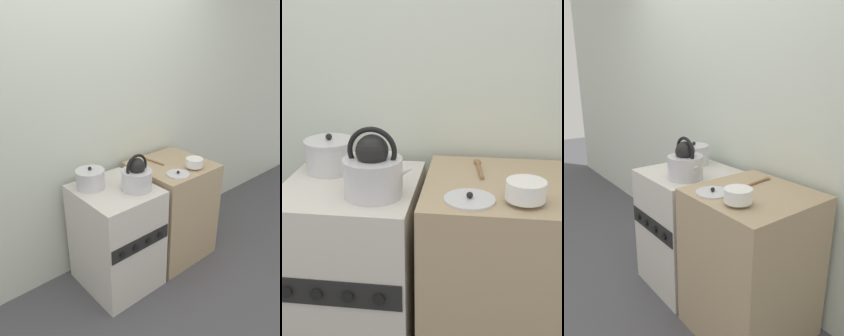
{
  "view_description": "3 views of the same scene",
  "coord_description": "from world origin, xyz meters",
  "views": [
    {
      "loc": [
        -1.28,
        -1.47,
        1.97
      ],
      "look_at": [
        0.27,
        0.32,
        0.94
      ],
      "focal_mm": 35.0,
      "sensor_mm": 36.0,
      "label": 1
    },
    {
      "loc": [
        0.52,
        -1.43,
        1.58
      ],
      "look_at": [
        0.29,
        0.34,
        0.92
      ],
      "focal_mm": 50.0,
      "sensor_mm": 36.0,
      "label": 2
    },
    {
      "loc": [
        1.8,
        -0.91,
        1.53
      ],
      "look_at": [
        0.2,
        0.28,
        0.93
      ],
      "focal_mm": 35.0,
      "sensor_mm": 36.0,
      "label": 3
    }
  ],
  "objects": [
    {
      "name": "enamel_bowl",
      "position": [
        0.69,
        0.13,
        0.93
      ],
      "size": [
        0.14,
        0.14,
        0.08
      ],
      "color": "white",
      "rests_on": "counter"
    },
    {
      "name": "stove",
      "position": [
        0.0,
        0.3,
        0.43
      ],
      "size": [
        0.55,
        0.63,
        0.86
      ],
      "color": "beige",
      "rests_on": "ground_plane"
    },
    {
      "name": "wall_back",
      "position": [
        0.0,
        0.69,
        1.25
      ],
      "size": [
        7.0,
        0.06,
        2.5
      ],
      "color": "silver",
      "rests_on": "ground_plane"
    },
    {
      "name": "cooking_pot",
      "position": [
        -0.12,
        0.43,
        0.93
      ],
      "size": [
        0.22,
        0.22,
        0.17
      ],
      "color": "silver",
      "rests_on": "stove"
    },
    {
      "name": "loose_pot_lid",
      "position": [
        0.49,
        0.12,
        0.89
      ],
      "size": [
        0.19,
        0.19,
        0.03
      ],
      "color": "silver",
      "rests_on": "counter"
    },
    {
      "name": "ground_plane",
      "position": [
        0.0,
        0.0,
        0.0
      ],
      "size": [
        12.0,
        12.0,
        0.0
      ],
      "primitive_type": "plane",
      "color": "#4C4C51"
    },
    {
      "name": "kettle",
      "position": [
        0.13,
        0.19,
        0.96
      ],
      "size": [
        0.28,
        0.23,
        0.27
      ],
      "color": "silver",
      "rests_on": "stove"
    },
    {
      "name": "counter",
      "position": [
        0.62,
        0.31,
        0.44
      ],
      "size": [
        0.62,
        0.62,
        0.89
      ],
      "color": "tan",
      "rests_on": "ground_plane"
    },
    {
      "name": "wooden_spoon",
      "position": [
        0.52,
        0.46,
        0.89
      ],
      "size": [
        0.05,
        0.23,
        0.02
      ],
      "color": "olive",
      "rests_on": "counter"
    }
  ]
}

